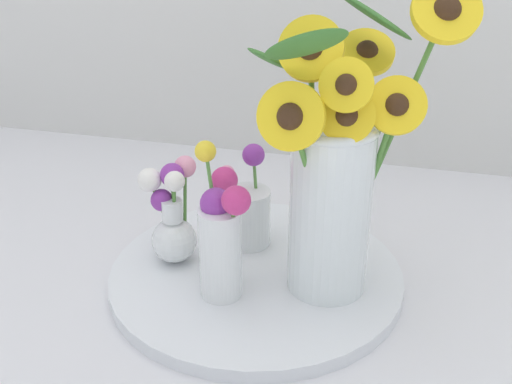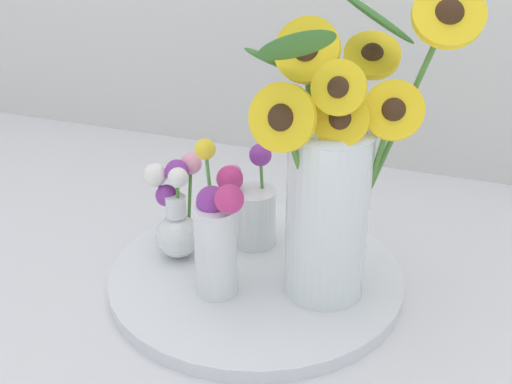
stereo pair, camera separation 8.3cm
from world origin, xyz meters
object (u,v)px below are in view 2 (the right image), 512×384
object	(u,v)px
vase_small_center	(216,236)
vase_small_back	(251,206)
mason_jar_sunflowers	(332,183)
vase_bulb_right	(176,213)
serving_tray	(256,275)

from	to	relation	value
vase_small_center	vase_small_back	size ratio (longest dim) A/B	1.29
mason_jar_sunflowers	vase_bulb_right	xyz separation A→B (m)	(-0.24, 0.01, -0.09)
serving_tray	vase_small_back	size ratio (longest dim) A/B	2.67
serving_tray	vase_small_center	world-z (taller)	vase_small_center
serving_tray	vase_small_center	distance (m)	0.12
vase_bulb_right	vase_small_center	bearing A→B (deg)	-35.16
vase_small_center	vase_small_back	world-z (taller)	vase_small_center
vase_small_center	vase_bulb_right	world-z (taller)	vase_small_center
serving_tray	vase_bulb_right	world-z (taller)	vase_bulb_right
serving_tray	vase_small_back	world-z (taller)	vase_small_back
mason_jar_sunflowers	vase_small_center	xyz separation A→B (m)	(-0.14, -0.06, -0.08)
mason_jar_sunflowers	vase_bulb_right	size ratio (longest dim) A/B	2.71
vase_small_back	vase_small_center	bearing A→B (deg)	-88.01
serving_tray	vase_small_back	bearing A→B (deg)	116.49
vase_bulb_right	vase_small_back	xyz separation A→B (m)	(0.09, 0.07, -0.01)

